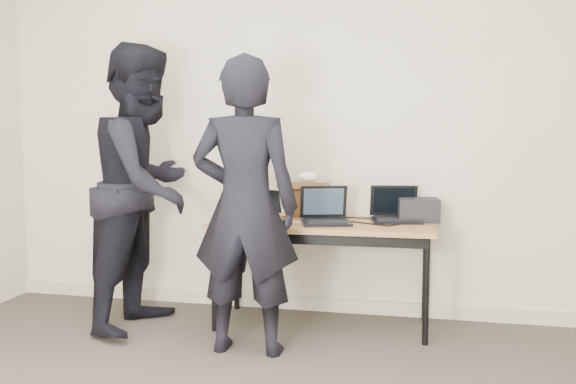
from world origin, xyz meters
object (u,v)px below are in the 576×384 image
(person_observer, at_px, (145,187))
(laptop_right, at_px, (395,213))
(equipment_box, at_px, (418,210))
(laptop_center, at_px, (325,215))
(leather_satchel, at_px, (303,199))
(laptop_beige, at_px, (258,214))
(desk, at_px, (323,231))
(person_typist, at_px, (245,206))

(person_observer, bearing_deg, laptop_right, -70.78)
(laptop_right, distance_m, equipment_box, 0.16)
(laptop_center, bearing_deg, leather_satchel, 110.23)
(laptop_beige, bearing_deg, laptop_center, 24.22)
(laptop_center, distance_m, equipment_box, 0.65)
(desk, bearing_deg, equipment_box, 15.81)
(laptop_beige, relative_size, laptop_right, 0.98)
(laptop_right, distance_m, person_observer, 1.71)
(laptop_center, height_order, person_observer, person_observer)
(desk, xyz_separation_m, person_observer, (-1.18, -0.24, 0.29))
(leather_satchel, bearing_deg, laptop_center, -58.35)
(desk, relative_size, person_typist, 0.85)
(person_observer, bearing_deg, laptop_center, -75.11)
(laptop_beige, distance_m, laptop_right, 0.94)
(laptop_right, bearing_deg, laptop_beige, -178.47)
(laptop_center, height_order, person_typist, person_typist)
(leather_satchel, xyz_separation_m, equipment_box, (0.81, -0.04, -0.05))
(laptop_beige, bearing_deg, laptop_right, 37.52)
(laptop_beige, relative_size, equipment_box, 1.36)
(leather_satchel, bearing_deg, equipment_box, -7.94)
(desk, relative_size, leather_satchel, 4.03)
(laptop_right, xyz_separation_m, equipment_box, (0.16, 0.03, 0.02))
(laptop_right, bearing_deg, person_observer, -176.59)
(laptop_center, bearing_deg, laptop_right, 7.63)
(desk, height_order, laptop_right, laptop_right)
(laptop_beige, distance_m, leather_satchel, 0.38)
(equipment_box, distance_m, person_observer, 1.86)
(laptop_right, bearing_deg, person_typist, -148.69)
(leather_satchel, bearing_deg, laptop_beige, -141.30)
(leather_satchel, bearing_deg, person_observer, -160.26)
(desk, height_order, laptop_beige, laptop_beige)
(laptop_beige, bearing_deg, equipment_box, 37.26)
(laptop_right, xyz_separation_m, leather_satchel, (-0.65, 0.06, 0.07))
(desk, relative_size, person_observer, 0.79)
(laptop_center, distance_m, person_typist, 0.69)
(laptop_beige, bearing_deg, person_typist, -57.10)
(leather_satchel, relative_size, equipment_box, 1.40)
(desk, xyz_separation_m, person_typist, (-0.37, -0.59, 0.23))
(person_typist, bearing_deg, desk, -125.07)
(person_typist, bearing_deg, person_observer, -26.24)
(desk, height_order, person_observer, person_observer)
(laptop_beige, xyz_separation_m, person_typist, (0.07, -0.56, 0.13))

